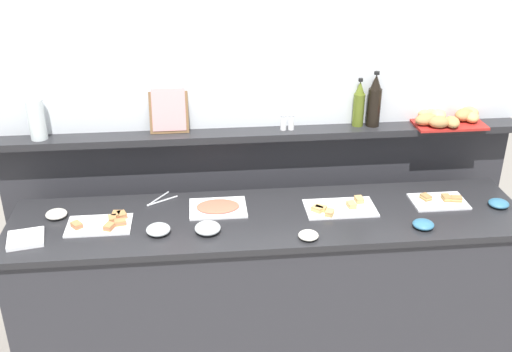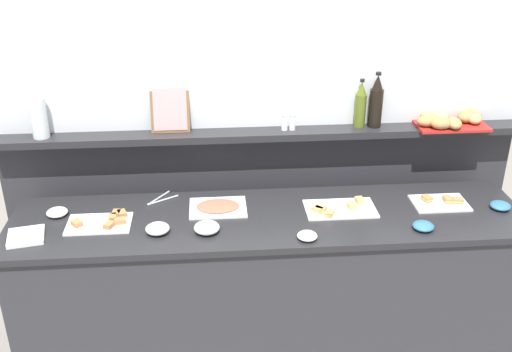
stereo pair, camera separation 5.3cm
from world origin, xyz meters
name	(u,v)px [view 2 (the right image)]	position (x,y,z in m)	size (l,w,h in m)	color
ground_plane	(259,292)	(0.00, 0.60, 0.00)	(12.00, 12.00, 0.00)	gray
buffet_counter	(268,289)	(0.00, 0.00, 0.47)	(2.69, 0.63, 0.93)	#2D2D33
back_ledge_unit	(261,216)	(0.00, 0.49, 0.65)	(2.97, 0.22, 1.24)	#2D2D33
upper_wall_panel	(261,3)	(0.00, 0.51, 1.92)	(3.57, 0.08, 1.36)	silver
sandwich_platter_front	(441,202)	(0.94, 0.06, 0.94)	(0.29, 0.20, 0.04)	silver
sandwich_platter_side	(103,222)	(-0.85, -0.01, 0.94)	(0.32, 0.20, 0.04)	white
sandwich_platter_rear	(339,208)	(0.38, 0.04, 0.94)	(0.37, 0.22, 0.04)	white
cold_cuts_platter	(218,207)	(-0.26, 0.10, 0.94)	(0.30, 0.23, 0.02)	white
glass_bowl_large	(207,228)	(-0.32, -0.13, 0.95)	(0.13, 0.13, 0.05)	silver
glass_bowl_medium	(158,229)	(-0.57, -0.12, 0.95)	(0.12, 0.12, 0.05)	silver
condiment_bowl_cream	(500,206)	(1.23, -0.02, 0.95)	(0.11, 0.11, 0.04)	teal
condiment_bowl_dark	(307,236)	(0.16, -0.24, 0.94)	(0.10, 0.10, 0.03)	silver
condiment_bowl_teal	(57,212)	(-1.10, 0.10, 0.95)	(0.11, 0.11, 0.04)	silver
condiment_bowl_red	(423,226)	(0.76, -0.19, 0.95)	(0.11, 0.11, 0.04)	teal
serving_tongs	(160,199)	(-0.58, 0.23, 0.93)	(0.16, 0.16, 0.01)	#B7BABF
napkin_stack	(26,236)	(-1.20, -0.12, 0.94)	(0.17, 0.17, 0.02)	white
wine_bottle_dark	(376,102)	(0.64, 0.43, 1.39)	(0.08, 0.08, 0.32)	black
olive_oil_bottle	(360,105)	(0.55, 0.44, 1.37)	(0.06, 0.06, 0.28)	#56661E
salt_shaker	(285,123)	(0.13, 0.41, 1.29)	(0.03, 0.03, 0.09)	white
pepper_shaker	(292,122)	(0.17, 0.41, 1.29)	(0.03, 0.03, 0.09)	white
bread_basket	(448,119)	(1.07, 0.42, 1.28)	(0.44, 0.32, 0.08)	#B2231E
framed_picture	(170,109)	(-0.51, 0.45, 1.37)	(0.21, 0.08, 0.26)	brown
water_carafe	(39,118)	(-1.21, 0.41, 1.35)	(0.09, 0.09, 0.22)	silver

